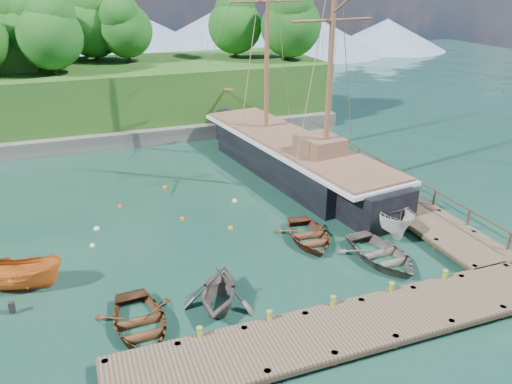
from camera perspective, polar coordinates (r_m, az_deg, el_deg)
ground at (r=26.14m, az=-0.62°, el=-8.55°), size 160.00×160.00×0.00m
dock_near at (r=21.82m, az=10.55°, el=-14.95°), size 20.00×3.20×1.10m
dock_east at (r=36.29m, az=12.83°, el=1.11°), size 3.20×24.00×1.10m
bollard_0 at (r=21.28m, az=-6.36°, el=-17.33°), size 0.26×0.26×0.45m
bollard_1 at (r=21.97m, az=1.52°, el=-15.64°), size 0.26×0.26×0.45m
bollard_2 at (r=23.03m, az=8.68°, el=-13.84°), size 0.26×0.26×0.45m
bollard_3 at (r=24.42m, az=15.01°, el=-12.04°), size 0.26×0.26×0.45m
bollard_4 at (r=26.08m, az=20.53°, el=-10.33°), size 0.26×0.26×0.45m
rowboat_0 at (r=22.57m, az=-13.08°, el=-15.12°), size 3.59×4.85×0.97m
rowboat_1 at (r=23.41m, az=-4.21°, el=-12.91°), size 4.62×4.88×2.02m
rowboat_2 at (r=28.66m, az=6.04°, el=-5.61°), size 3.76×4.88×0.94m
rowboat_3 at (r=27.48m, az=14.09°, el=-7.61°), size 3.86×5.14×1.01m
motorboat_orange at (r=27.03m, az=-25.49°, el=-9.96°), size 4.87×3.02×1.76m
cabin_boat_white at (r=30.89m, az=14.59°, el=-4.03°), size 2.93×5.60×2.06m
schooner at (r=37.79m, az=4.21°, el=3.72°), size 8.04×28.13×20.78m
mooring_buoy_0 at (r=29.47m, az=-18.19°, el=-5.89°), size 0.30×0.30×0.30m
mooring_buoy_1 at (r=31.30m, az=-8.39°, el=-3.11°), size 0.31×0.31×0.31m
mooring_buoy_2 at (r=29.91m, az=-2.93°, el=-4.19°), size 0.34×0.34×0.34m
mooring_buoy_3 at (r=33.41m, az=-2.47°, el=-1.09°), size 0.36×0.36×0.36m
mooring_buoy_4 at (r=33.78m, az=-15.22°, el=-1.66°), size 0.33×0.33×0.33m
mooring_buoy_5 at (r=36.13m, az=-10.35°, el=0.48°), size 0.33×0.33×0.33m
mooring_buoy_6 at (r=31.27m, az=-17.74°, el=-4.07°), size 0.36×0.36×0.36m
headland at (r=53.18m, az=-26.59°, el=12.02°), size 51.00×19.31×12.90m
distant_ridge at (r=92.14m, az=-13.54°, el=16.87°), size 117.00×40.00×10.00m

